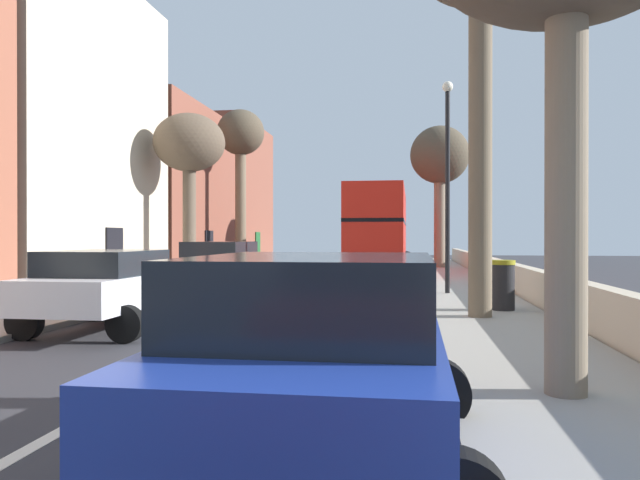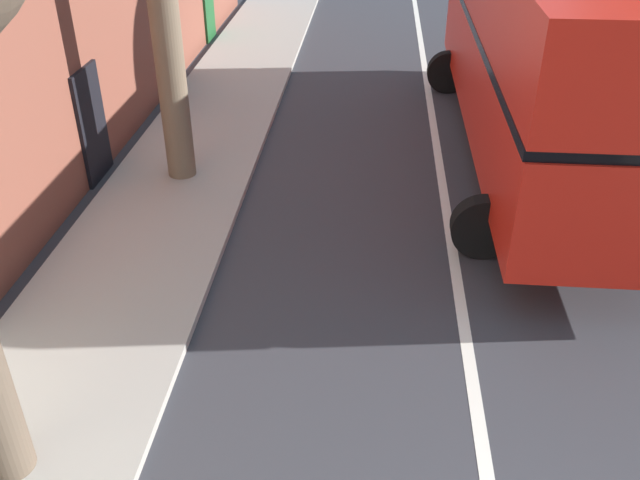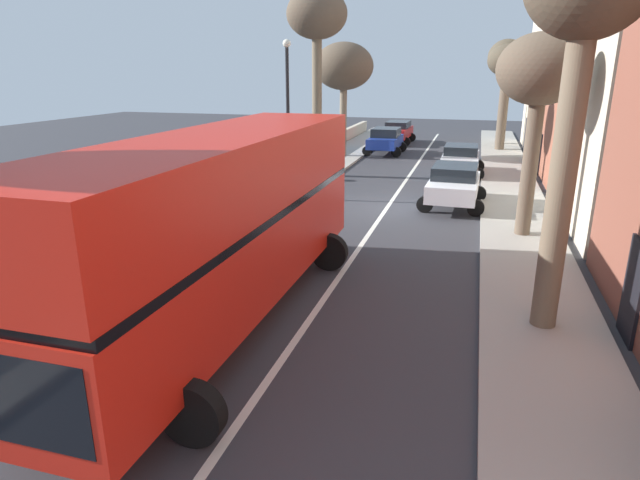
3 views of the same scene
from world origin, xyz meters
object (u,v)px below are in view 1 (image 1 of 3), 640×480
Objects in this scene: street_tree_right_3 at (440,159)px; lamppost_right at (448,169)px; street_tree_left_2 at (241,142)px; parked_car_blue_right_0 at (318,350)px; parked_car_white_left_2 at (108,284)px; litter_bin_right at (503,285)px; double_decker_bus at (379,225)px; parked_car_white_left_1 at (222,265)px; street_tree_left_4 at (189,148)px.

lamppost_right is (-0.52, -15.70, -2.31)m from street_tree_right_3.
street_tree_right_3 is at bearing 30.40° from street_tree_left_2.
street_tree_right_3 is (2.32, 29.69, 5.17)m from parked_car_blue_right_0.
lamppost_right is at bearing 48.36° from parked_car_white_left_2.
parked_car_white_left_2 reaches higher than litter_bin_right.
double_decker_bus reaches higher than litter_bin_right.
street_tree_right_3 is at bearing 52.86° from double_decker_bus.
parked_car_blue_right_0 is 14.39m from lamppost_right.
parked_car_blue_right_0 is 0.52× the size of street_tree_right_3.
parked_car_white_left_2 is at bearing -102.32° from double_decker_bus.
parked_car_white_left_1 is 3.63× the size of litter_bin_right.
street_tree_left_4 reaches higher than parked_car_white_left_2.
parked_car_white_left_1 is 7.12m from parked_car_white_left_2.
street_tree_right_3 is 20.56m from litter_bin_right.
street_tree_right_3 is 15.92m from street_tree_left_4.
double_decker_bus is at bearing 102.66° from lamppost_right.
street_tree_left_2 reaches higher than street_tree_right_3.
parked_car_white_left_2 is 0.51× the size of street_tree_right_3.
street_tree_right_3 is (7.32, 23.35, 5.22)m from parked_car_white_left_2.
parked_car_white_left_2 is 0.64× the size of lamppost_right.
street_tree_left_4 reaches higher than parked_car_white_left_1.
parked_car_blue_right_0 is at bearing -88.21° from double_decker_bus.
parked_car_white_left_2 is (0.00, -7.12, -0.05)m from parked_car_white_left_1.
street_tree_right_3 is 15.88m from lamppost_right.
litter_bin_right is at bearing -35.47° from street_tree_left_4.
parked_car_blue_right_0 is 8.08m from parked_car_white_left_2.
parked_car_white_left_2 is 18.64m from street_tree_left_2.
street_tree_left_2 is 13.82m from lamppost_right.
street_tree_left_2 is at bearing 102.74° from parked_car_white_left_1.
street_tree_right_3 is 1.25× the size of street_tree_left_4.
parked_car_blue_right_0 is 0.64× the size of lamppost_right.
double_decker_bus reaches higher than parked_car_white_left_1.
double_decker_bus is 2.77× the size of parked_car_white_left_2.
parked_car_white_left_2 is (-5.00, 6.34, -0.05)m from parked_car_blue_right_0.
parked_car_white_left_2 is 11.83m from street_tree_left_4.
litter_bin_right is (3.60, -15.71, -1.66)m from double_decker_bus.
lamppost_right is at bearing 4.47° from parked_car_white_left_1.
lamppost_right reaches higher than double_decker_bus.
parked_car_white_left_1 is 1.03× the size of parked_car_white_left_2.
parked_car_blue_right_0 is 0.65× the size of street_tree_left_4.
parked_car_white_left_2 is 25.02m from street_tree_right_3.
street_tree_left_4 is at bearing 161.17° from lamppost_right.
lamppost_right is at bearing 103.60° from litter_bin_right.
street_tree_left_4 is 9.82m from lamppost_right.
parked_car_white_left_1 is (-5.00, 13.46, 0.00)m from parked_car_blue_right_0.
street_tree_left_2 is 18.33m from litter_bin_right.
street_tree_left_2 is 1.00× the size of street_tree_right_3.
street_tree_left_2 is (-6.58, -1.57, 4.02)m from double_decker_bus.
street_tree_left_4 is (-7.41, 17.13, 4.16)m from parked_car_blue_right_0.
street_tree_right_3 is at bearing 65.71° from parked_car_white_left_1.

